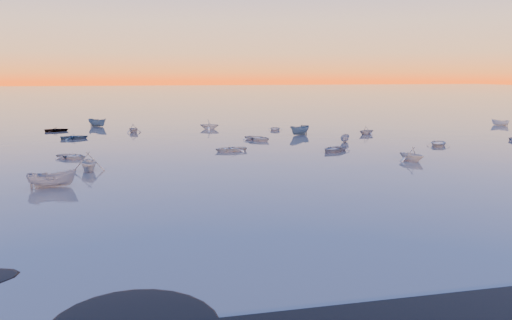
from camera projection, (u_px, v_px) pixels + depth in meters
name	position (u px, v px, depth m)	size (l,w,h in m)	color
ground	(193.00, 114.00, 121.27)	(600.00, 600.00, 0.00)	#645A53
mud_lobes	(398.00, 279.00, 24.24)	(140.00, 6.00, 0.07)	black
moored_fleet	(223.00, 139.00, 76.12)	(124.00, 58.00, 1.20)	silver
boat_near_left	(72.00, 158.00, 58.68)	(3.86, 1.61, 0.97)	silver
boat_near_center	(53.00, 187.00, 43.93)	(4.18, 1.77, 1.45)	gray
boat_near_right	(411.00, 161.00, 57.11)	(3.52, 1.58, 1.23)	silver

